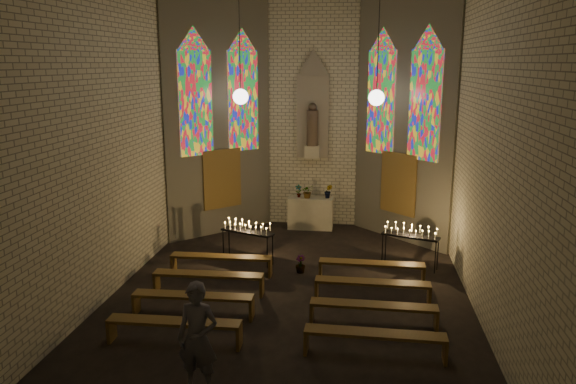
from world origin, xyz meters
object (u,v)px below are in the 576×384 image
object	(u,v)px
visitor	(198,338)
altar	(311,213)
votive_stand_right	(411,233)
aisle_flower_pot	(300,264)
votive_stand_left	(247,229)

from	to	relation	value
visitor	altar	bearing A→B (deg)	90.33
votive_stand_right	visitor	distance (m)	7.19
altar	visitor	distance (m)	9.34
aisle_flower_pot	visitor	xyz separation A→B (m)	(-1.05, -5.38, 0.70)
altar	votive_stand_right	world-z (taller)	votive_stand_right
altar	votive_stand_left	world-z (taller)	votive_stand_left
votive_stand_left	visitor	size ratio (longest dim) A/B	0.81
visitor	votive_stand_right	bearing A→B (deg)	64.42
votive_stand_left	votive_stand_right	world-z (taller)	votive_stand_right
votive_stand_right	aisle_flower_pot	bearing A→B (deg)	-144.91
visitor	aisle_flower_pot	bearing A→B (deg)	85.16
altar	votive_stand_left	bearing A→B (deg)	-112.24
altar	votive_stand_right	bearing A→B (deg)	-48.23
aisle_flower_pot	votive_stand_right	size ratio (longest dim) A/B	0.30
altar	visitor	bearing A→B (deg)	-95.89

